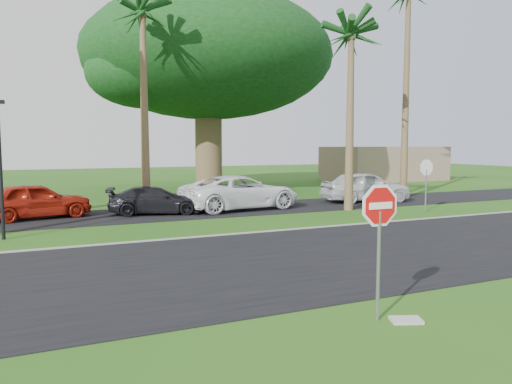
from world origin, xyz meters
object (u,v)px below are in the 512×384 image
object	(u,v)px
stop_sign_far	(426,174)
car_red	(36,201)
car_minivan	(241,193)
car_pickup	(366,187)
stop_sign_near	(379,224)
car_dark	(156,201)

from	to	relation	value
stop_sign_far	car_red	world-z (taller)	stop_sign_far
car_minivan	car_pickup	bearing A→B (deg)	-96.35
stop_sign_near	car_red	size ratio (longest dim) A/B	0.58
car_red	car_dark	distance (m)	5.08
car_pickup	stop_sign_near	bearing A→B (deg)	151.78
car_pickup	car_red	bearing A→B (deg)	95.78
stop_sign_near	car_red	world-z (taller)	stop_sign_near
car_pickup	stop_sign_far	bearing A→B (deg)	-170.28
car_dark	car_red	bearing A→B (deg)	95.81
car_dark	car_minivan	world-z (taller)	car_minivan
car_dark	stop_sign_far	bearing A→B (deg)	-96.44
stop_sign_far	car_red	bearing A→B (deg)	-16.94
car_red	car_pickup	size ratio (longest dim) A/B	0.92
car_minivan	car_pickup	xyz separation A→B (m)	(7.57, 0.08, 0.02)
car_red	stop_sign_near	bearing A→B (deg)	-173.38
stop_sign_near	car_pickup	bearing A→B (deg)	53.70
car_minivan	car_red	bearing A→B (deg)	78.35
stop_sign_far	car_red	size ratio (longest dim) A/B	0.58
stop_sign_near	car_pickup	size ratio (longest dim) A/B	0.53
car_dark	car_pickup	xyz separation A→B (m)	(11.77, 0.05, 0.22)
car_red	car_minivan	xyz separation A→B (m)	(9.23, -0.75, 0.05)
car_red	car_pickup	distance (m)	16.81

